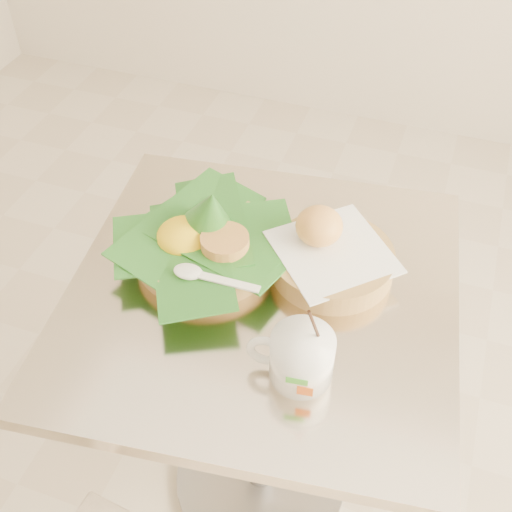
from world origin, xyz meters
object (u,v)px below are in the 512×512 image
(bread_basket, at_px, (330,255))
(coffee_mug, at_px, (300,356))
(rice_basket, at_px, (205,238))
(cafe_table, at_px, (262,361))

(bread_basket, height_order, coffee_mug, coffee_mug)
(rice_basket, distance_m, bread_basket, 0.23)
(rice_basket, relative_size, coffee_mug, 1.92)
(bread_basket, bearing_deg, rice_basket, -168.77)
(cafe_table, height_order, coffee_mug, coffee_mug)
(bread_basket, bearing_deg, coffee_mug, -86.35)
(cafe_table, height_order, bread_basket, bread_basket)
(bread_basket, distance_m, coffee_mug, 0.25)
(rice_basket, xyz_separation_m, coffee_mug, (0.25, -0.20, 0.00))
(cafe_table, xyz_separation_m, rice_basket, (-0.13, 0.05, 0.27))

